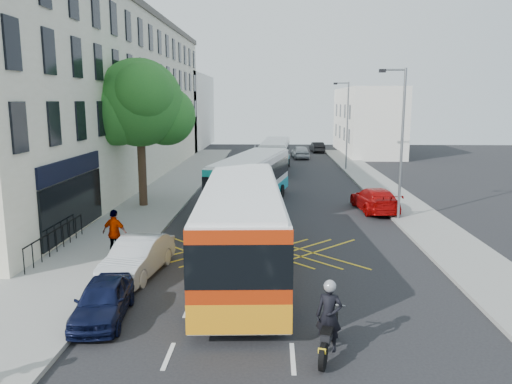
# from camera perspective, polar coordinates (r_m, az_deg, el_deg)

# --- Properties ---
(ground) EXTENTS (120.00, 120.00, 0.00)m
(ground) POSITION_cam_1_polar(r_m,az_deg,el_deg) (16.14, 3.82, -13.29)
(ground) COLOR black
(ground) RESTS_ON ground
(pavement_left) EXTENTS (5.00, 70.00, 0.15)m
(pavement_left) POSITION_cam_1_polar(r_m,az_deg,el_deg) (31.48, -12.71, -1.58)
(pavement_left) COLOR gray
(pavement_left) RESTS_ON ground
(pavement_right) EXTENTS (3.00, 70.00, 0.15)m
(pavement_right) POSITION_cam_1_polar(r_m,az_deg,el_deg) (31.49, 16.74, -1.77)
(pavement_right) COLOR gray
(pavement_right) RESTS_ON ground
(terrace_main) EXTENTS (8.30, 45.00, 13.50)m
(terrace_main) POSITION_cam_1_polar(r_m,az_deg,el_deg) (41.51, -17.22, 10.34)
(terrace_main) COLOR beige
(terrace_main) RESTS_ON ground
(terrace_far) EXTENTS (8.00, 20.00, 10.00)m
(terrace_far) POSITION_cam_1_polar(r_m,az_deg,el_deg) (71.07, -9.03, 9.10)
(terrace_far) COLOR silver
(terrace_far) RESTS_ON ground
(building_right) EXTENTS (6.00, 18.00, 8.00)m
(building_right) POSITION_cam_1_polar(r_m,az_deg,el_deg) (63.87, 12.53, 7.95)
(building_right) COLOR silver
(building_right) RESTS_ON ground
(street_tree) EXTENTS (6.30, 5.70, 8.80)m
(street_tree) POSITION_cam_1_polar(r_m,az_deg,el_deg) (30.79, -13.21, 9.80)
(street_tree) COLOR #382619
(street_tree) RESTS_ON pavement_left
(lamp_near) EXTENTS (1.45, 0.15, 8.00)m
(lamp_near) POSITION_cam_1_polar(r_m,az_deg,el_deg) (27.66, 16.17, 6.14)
(lamp_near) COLOR slate
(lamp_near) RESTS_ON pavement_right
(lamp_far) EXTENTS (1.45, 0.15, 8.00)m
(lamp_far) POSITION_cam_1_polar(r_m,az_deg,el_deg) (47.29, 10.28, 8.00)
(lamp_far) COLOR slate
(lamp_far) RESTS_ON pavement_right
(railings) EXTENTS (0.08, 5.60, 1.14)m
(railings) POSITION_cam_1_polar(r_m,az_deg,el_deg) (22.81, -21.87, -4.99)
(railings) COLOR black
(railings) RESTS_ON pavement_left
(bus_near) EXTENTS (3.49, 12.32, 3.43)m
(bus_near) POSITION_cam_1_polar(r_m,az_deg,el_deg) (18.88, -1.64, -3.93)
(bus_near) COLOR silver
(bus_near) RESTS_ON ground
(bus_mid) EXTENTS (4.75, 11.47, 3.14)m
(bus_mid) POSITION_cam_1_polar(r_m,az_deg,el_deg) (30.78, -0.44, 1.40)
(bus_mid) COLOR silver
(bus_mid) RESTS_ON ground
(bus_far) EXTENTS (2.97, 10.24, 2.84)m
(bus_far) POSITION_cam_1_polar(r_m,az_deg,el_deg) (46.54, 2.22, 4.27)
(bus_far) COLOR silver
(bus_far) RESTS_ON ground
(motorbike) EXTENTS (0.88, 2.25, 2.04)m
(motorbike) POSITION_cam_1_polar(r_m,az_deg,el_deg) (13.28, 8.35, -14.28)
(motorbike) COLOR black
(motorbike) RESTS_ON ground
(parked_car_blue) EXTENTS (1.79, 3.70, 1.22)m
(parked_car_blue) POSITION_cam_1_polar(r_m,az_deg,el_deg) (15.92, -17.09, -11.72)
(parked_car_blue) COLOR black
(parked_car_blue) RESTS_ON ground
(parked_car_silver) EXTENTS (2.05, 4.46, 1.42)m
(parked_car_silver) POSITION_cam_1_polar(r_m,az_deg,el_deg) (19.36, -13.39, -7.23)
(parked_car_silver) COLOR #A8ACB0
(parked_car_silver) RESTS_ON ground
(red_hatchback) EXTENTS (2.48, 5.06, 1.42)m
(red_hatchback) POSITION_cam_1_polar(r_m,az_deg,el_deg) (30.37, 13.42, -0.83)
(red_hatchback) COLOR #A70707
(red_hatchback) RESTS_ON ground
(distant_car_grey) EXTENTS (2.48, 5.01, 1.37)m
(distant_car_grey) POSITION_cam_1_polar(r_m,az_deg,el_deg) (53.76, 2.20, 4.22)
(distant_car_grey) COLOR #3F4147
(distant_car_grey) RESTS_ON ground
(distant_car_silver) EXTENTS (2.14, 4.52, 1.49)m
(distant_car_silver) POSITION_cam_1_polar(r_m,az_deg,el_deg) (56.89, 5.07, 4.60)
(distant_car_silver) COLOR #B6BABF
(distant_car_silver) RESTS_ON ground
(distant_car_dark) EXTENTS (1.75, 4.07, 1.31)m
(distant_car_dark) POSITION_cam_1_polar(r_m,az_deg,el_deg) (63.88, 6.99, 5.11)
(distant_car_dark) COLOR black
(distant_car_dark) RESTS_ON ground
(pedestrian_far) EXTENTS (1.24, 0.81, 1.97)m
(pedestrian_far) POSITION_cam_1_polar(r_m,az_deg,el_deg) (21.27, -15.83, -4.55)
(pedestrian_far) COLOR gray
(pedestrian_far) RESTS_ON pavement_left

